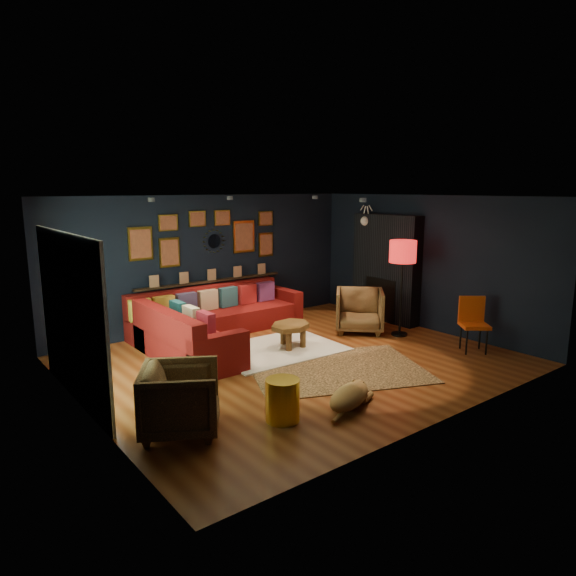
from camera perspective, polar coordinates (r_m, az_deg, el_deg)
floor at (r=8.33m, az=0.91°, el=-8.10°), size 6.50×6.50×0.00m
room_walls at (r=7.95m, az=0.94°, el=2.82°), size 6.50×6.50×6.50m
sectional at (r=9.35m, az=-9.03°, el=-4.01°), size 3.41×2.69×0.86m
ledge at (r=10.26m, az=-8.49°, el=0.77°), size 3.20×0.12×0.04m
gallery_wall at (r=10.16m, az=-8.79°, el=5.72°), size 3.15×0.04×1.02m
sunburst_mirror at (r=10.23m, az=-8.23°, el=5.17°), size 0.47×0.16×0.47m
fireplace at (r=10.80m, az=10.79°, el=1.77°), size 0.31×1.60×2.20m
deer_head at (r=11.05m, az=9.19°, el=7.41°), size 0.50×0.28×0.45m
sliding_door at (r=7.13m, az=-22.94°, el=-3.07°), size 0.06×2.80×2.20m
ceiling_spots at (r=8.50m, az=-2.46°, el=9.89°), size 3.30×2.50×0.06m
shag_rug at (r=8.85m, az=-1.28°, el=-6.83°), size 2.21×1.65×0.03m
leopard_rug at (r=7.98m, az=5.47°, el=-8.97°), size 3.10×2.72×0.01m
coffee_table at (r=8.85m, az=0.30°, el=-4.50°), size 1.00×0.90×0.41m
pouf at (r=8.82m, az=-11.95°, el=-5.85°), size 0.53×0.53×0.35m
armchair_left at (r=6.03m, az=-11.85°, el=-11.65°), size 1.11×1.13×0.87m
armchair_right at (r=9.95m, az=7.95°, el=-2.26°), size 1.21×1.21×0.91m
gold_stool at (r=6.24m, az=-0.61°, el=-12.34°), size 0.41×0.41×0.51m
orange_chair at (r=9.25m, az=19.87°, el=-3.28°), size 0.61×0.61×0.93m
floor_lamp at (r=9.64m, az=12.63°, el=3.56°), size 0.49×0.49×1.79m
dog at (r=6.64m, az=6.83°, el=-11.47°), size 1.31×0.98×0.37m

